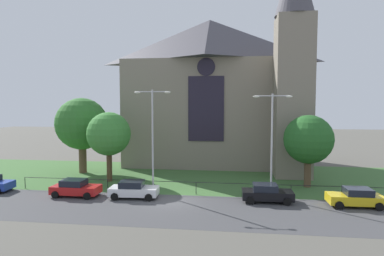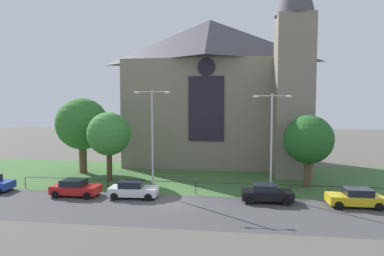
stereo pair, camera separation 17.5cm
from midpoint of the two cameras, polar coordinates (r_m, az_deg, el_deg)
name	(u,v)px [view 1 (the left image)]	position (r m, az deg, el deg)	size (l,w,h in m)	color
ground	(188,176)	(37.55, -0.84, -8.47)	(160.00, 160.00, 0.00)	#56544C
road_asphalt	(167,209)	(26.12, -4.61, -14.05)	(120.00, 8.00, 0.01)	#424244
grass_verge	(186,180)	(35.62, -1.29, -9.15)	(120.00, 20.00, 0.01)	#3D6633
church_building	(215,90)	(45.23, 3.93, 6.72)	(23.20, 16.20, 26.00)	gray
iron_railing	(196,184)	(29.86, 0.55, -9.79)	(33.74, 0.07, 1.13)	black
tree_left_near	(109,134)	(35.41, -14.61, -1.06)	(4.62, 4.62, 7.41)	#4C3823
tree_left_far	(82,124)	(40.86, -18.97, 0.65)	(6.18, 6.18, 9.01)	brown
tree_right_near	(308,140)	(33.87, 19.71, -1.95)	(4.82, 4.82, 7.17)	brown
streetlamp_near	(153,129)	(29.71, -7.14, -0.19)	(3.37, 0.26, 9.54)	#B2B2B7
streetlamp_far	(272,133)	(29.00, 13.76, -0.81)	(3.37, 0.26, 9.12)	#B2B2B7
parked_car_red	(76,188)	(31.13, -20.02, -9.90)	(4.22, 2.05, 1.51)	#B21919
parked_car_white	(134,189)	(29.26, -10.45, -10.62)	(4.28, 2.19, 1.51)	silver
parked_car_black	(267,193)	(28.34, 12.88, -11.13)	(4.23, 2.08, 1.51)	black
parked_car_yellow	(356,197)	(29.46, 26.76, -10.88)	(4.21, 2.04, 1.51)	gold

